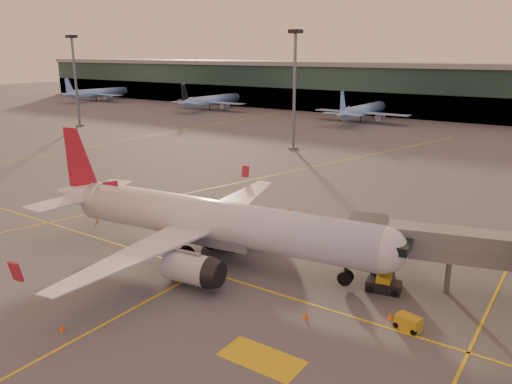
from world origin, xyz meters
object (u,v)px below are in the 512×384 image
Objects in this scene: main_airplane at (207,221)px; gpu_cart at (408,323)px; catering_truck at (222,224)px; pushback_tug at (384,285)px.

main_airplane is 19.56× the size of gpu_cart.
gpu_cart is (22.02, -2.06, -3.55)m from main_airplane.
gpu_cart is at bearing -12.54° from main_airplane.
pushback_tug is (18.99, -0.61, -1.94)m from catering_truck.
main_airplane is 18.69m from pushback_tug.
catering_truck is at bearing 96.21° from main_airplane.
catering_truck reaches higher than pushback_tug.
pushback_tug is at bearing -8.94° from catering_truck.
catering_truck is 2.86× the size of gpu_cart.
main_airplane is 6.83× the size of catering_truck.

